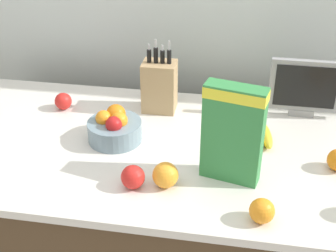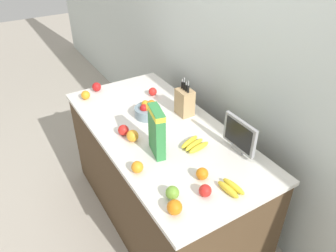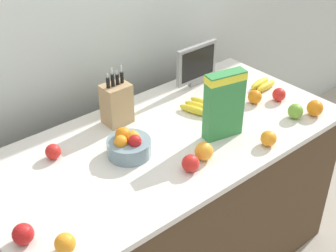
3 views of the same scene
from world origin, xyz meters
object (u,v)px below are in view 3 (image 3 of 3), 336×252
object	(u,v)px
fruit_bowl	(129,145)
banana_bunch_left	(199,107)
small_monitor	(197,64)
apple_front	(295,111)
orange_mid_right	(315,108)
orange_mid_left	(268,139)
orange_front_center	(255,97)
apple_rightmost	(53,152)
orange_back_center	(65,243)
apple_near_bananas	(279,95)
apple_middle	(23,234)
banana_bunch_right	(263,85)
knife_block	(117,103)
cereal_box	(224,103)
orange_front_right	(204,151)
apple_by_knife_block	(191,163)

from	to	relation	value
fruit_bowl	banana_bunch_left	xyz separation A→B (m)	(0.52, 0.08, -0.03)
small_monitor	fruit_bowl	size ratio (longest dim) A/B	1.40
apple_front	orange_mid_right	bearing A→B (deg)	-25.66
orange_mid_left	orange_front_center	distance (m)	0.40
apple_rightmost	orange_back_center	distance (m)	0.58
banana_bunch_left	orange_back_center	world-z (taller)	orange_back_center
small_monitor	banana_bunch_left	world-z (taller)	small_monitor
apple_near_bananas	apple_middle	bearing A→B (deg)	-177.59
banana_bunch_left	apple_rightmost	world-z (taller)	apple_rightmost
banana_bunch_right	apple_front	distance (m)	0.35
orange_mid_left	orange_back_center	world-z (taller)	same
knife_block	apple_near_bananas	xyz separation A→B (m)	(0.81, -0.39, -0.07)
cereal_box	fruit_bowl	xyz separation A→B (m)	(-0.44, 0.17, -0.13)
apple_rightmost	orange_front_center	distance (m)	1.11
knife_block	apple_rightmost	world-z (taller)	knife_block
apple_rightmost	orange_mid_left	size ratio (longest dim) A/B	0.94
small_monitor	apple_rightmost	world-z (taller)	small_monitor
apple_middle	orange_front_right	world-z (taller)	orange_front_right
knife_block	orange_front_center	world-z (taller)	knife_block
cereal_box	orange_mid_right	distance (m)	0.55
apple_rightmost	apple_front	size ratio (longest dim) A/B	0.91
knife_block	apple_near_bananas	size ratio (longest dim) A/B	4.22
apple_rightmost	orange_mid_right	world-z (taller)	orange_mid_right
orange_front_center	small_monitor	bearing A→B (deg)	104.59
small_monitor	apple_middle	xyz separation A→B (m)	(-1.32, -0.50, -0.09)
orange_mid_left	small_monitor	bearing A→B (deg)	76.38
fruit_bowl	banana_bunch_right	world-z (taller)	fruit_bowl
apple_near_bananas	orange_back_center	size ratio (longest dim) A/B	0.96
knife_block	small_monitor	bearing A→B (deg)	4.04
small_monitor	apple_rightmost	size ratio (longest dim) A/B	3.97
knife_block	apple_by_knife_block	distance (m)	0.54
fruit_bowl	apple_by_knife_block	world-z (taller)	fruit_bowl
orange_front_center	apple_front	bearing A→B (deg)	-80.07
banana_bunch_right	orange_mid_right	size ratio (longest dim) A/B	2.01
orange_mid_right	apple_by_knife_block	bearing A→B (deg)	174.88
knife_block	orange_mid_right	bearing A→B (deg)	-36.48
knife_block	orange_front_right	bearing A→B (deg)	-77.34
apple_by_knife_block	orange_front_center	bearing A→B (deg)	17.67
knife_block	orange_mid_left	distance (m)	0.76
apple_front	orange_front_right	xyz separation A→B (m)	(-0.61, 0.05, 0.00)
fruit_bowl	apple_by_knife_block	distance (m)	0.30
small_monitor	apple_middle	distance (m)	1.42
cereal_box	apple_rightmost	world-z (taller)	cereal_box
banana_bunch_left	apple_by_knife_block	xyz separation A→B (m)	(-0.39, -0.35, 0.02)
orange_mid_right	orange_front_center	bearing A→B (deg)	116.37
apple_rightmost	orange_mid_left	distance (m)	1.00
cereal_box	apple_near_bananas	distance (m)	0.51
apple_by_knife_block	orange_back_center	size ratio (longest dim) A/B	1.03
apple_by_knife_block	orange_mid_left	world-z (taller)	apple_by_knife_block
apple_near_bananas	apple_by_knife_block	size ratio (longest dim) A/B	0.93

